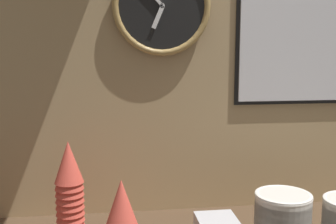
% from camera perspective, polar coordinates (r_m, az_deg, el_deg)
% --- Properties ---
extents(wall_tiled_back, '(1.60, 0.03, 1.05)m').
position_cam_1_polar(wall_tiled_back, '(1.35, -1.52, 8.14)').
color(wall_tiled_back, tan).
rests_on(wall_tiled_back, ground_plane).
extents(cup_stack_center_left, '(0.08, 0.08, 0.29)m').
position_cam_1_polar(cup_stack_center_left, '(1.23, -13.18, -10.38)').
color(cup_stack_center_left, '#DB4C3D').
rests_on(cup_stack_center_left, ground_plane).
extents(bowl_stack_right, '(0.16, 0.16, 0.14)m').
position_cam_1_polar(bowl_stack_right, '(1.24, 15.26, -13.56)').
color(bowl_stack_right, beige).
rests_on(bowl_stack_right, ground_plane).
extents(wall_clock, '(0.30, 0.03, 0.30)m').
position_cam_1_polar(wall_clock, '(1.33, -0.84, 14.18)').
color(wall_clock, black).
extents(menu_board, '(0.48, 0.01, 0.46)m').
position_cam_1_polar(menu_board, '(1.47, 18.38, 10.01)').
color(menu_board, black).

